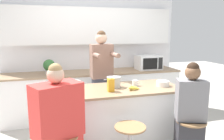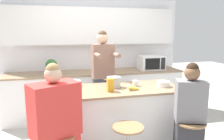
{
  "view_description": "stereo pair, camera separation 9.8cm",
  "coord_description": "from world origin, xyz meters",
  "px_view_note": "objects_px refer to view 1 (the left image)",
  "views": [
    {
      "loc": [
        -0.84,
        -2.85,
        1.7
      ],
      "look_at": [
        0.0,
        0.08,
        1.17
      ],
      "focal_mm": 35.0,
      "sensor_mm": 36.0,
      "label": 1
    },
    {
      "loc": [
        -0.74,
        -2.88,
        1.7
      ],
      "look_at": [
        0.0,
        0.08,
        1.17
      ],
      "focal_mm": 35.0,
      "sensor_mm": 36.0,
      "label": 2
    }
  ],
  "objects_px": {
    "kitchen_island": "(113,119)",
    "banana_bunch": "(133,88)",
    "potted_plant": "(49,66)",
    "person_wrapped_blanket": "(58,135)",
    "microwave": "(148,62)",
    "person_cooking": "(102,81)",
    "juice_carton": "(111,85)",
    "person_seated_near": "(190,121)",
    "cooking_pot": "(114,82)",
    "fruit_bowl": "(163,83)",
    "coffee_cup_near": "(135,83)"
  },
  "relations": [
    {
      "from": "banana_bunch",
      "to": "person_wrapped_blanket",
      "type": "bearing_deg",
      "value": -152.42
    },
    {
      "from": "banana_bunch",
      "to": "juice_carton",
      "type": "bearing_deg",
      "value": 177.64
    },
    {
      "from": "banana_bunch",
      "to": "microwave",
      "type": "bearing_deg",
      "value": 58.12
    },
    {
      "from": "banana_bunch",
      "to": "juice_carton",
      "type": "distance_m",
      "value": 0.32
    },
    {
      "from": "potted_plant",
      "to": "person_wrapped_blanket",
      "type": "bearing_deg",
      "value": -88.14
    },
    {
      "from": "person_cooking",
      "to": "banana_bunch",
      "type": "relative_size",
      "value": 9.41
    },
    {
      "from": "person_wrapped_blanket",
      "to": "fruit_bowl",
      "type": "height_order",
      "value": "person_wrapped_blanket"
    },
    {
      "from": "cooking_pot",
      "to": "microwave",
      "type": "xyz_separation_m",
      "value": [
        1.16,
        1.31,
        0.06
      ]
    },
    {
      "from": "person_wrapped_blanket",
      "to": "juice_carton",
      "type": "xyz_separation_m",
      "value": [
        0.72,
        0.55,
        0.35
      ]
    },
    {
      "from": "kitchen_island",
      "to": "person_cooking",
      "type": "distance_m",
      "value": 0.82
    },
    {
      "from": "kitchen_island",
      "to": "person_cooking",
      "type": "xyz_separation_m",
      "value": [
        0.0,
        0.72,
        0.4
      ]
    },
    {
      "from": "person_wrapped_blanket",
      "to": "cooking_pot",
      "type": "bearing_deg",
      "value": 17.17
    },
    {
      "from": "microwave",
      "to": "fruit_bowl",
      "type": "bearing_deg",
      "value": -107.38
    },
    {
      "from": "person_wrapped_blanket",
      "to": "person_seated_near",
      "type": "bearing_deg",
      "value": -25.6
    },
    {
      "from": "kitchen_island",
      "to": "banana_bunch",
      "type": "distance_m",
      "value": 0.56
    },
    {
      "from": "kitchen_island",
      "to": "person_wrapped_blanket",
      "type": "relative_size",
      "value": 1.37
    },
    {
      "from": "fruit_bowl",
      "to": "person_cooking",
      "type": "bearing_deg",
      "value": 132.94
    },
    {
      "from": "cooking_pot",
      "to": "coffee_cup_near",
      "type": "height_order",
      "value": "cooking_pot"
    },
    {
      "from": "microwave",
      "to": "person_cooking",
      "type": "bearing_deg",
      "value": -150.88
    },
    {
      "from": "banana_bunch",
      "to": "microwave",
      "type": "xyz_separation_m",
      "value": [
        0.95,
        1.53,
        0.11
      ]
    },
    {
      "from": "person_seated_near",
      "to": "cooking_pot",
      "type": "xyz_separation_m",
      "value": [
        -0.75,
        0.76,
        0.37
      ]
    },
    {
      "from": "kitchen_island",
      "to": "potted_plant",
      "type": "bearing_deg",
      "value": 121.18
    },
    {
      "from": "person_seated_near",
      "to": "microwave",
      "type": "relative_size",
      "value": 2.62
    },
    {
      "from": "person_cooking",
      "to": "potted_plant",
      "type": "bearing_deg",
      "value": 137.93
    },
    {
      "from": "person_wrapped_blanket",
      "to": "person_cooking",
      "type": "bearing_deg",
      "value": 34.85
    },
    {
      "from": "juice_carton",
      "to": "microwave",
      "type": "relative_size",
      "value": 0.37
    },
    {
      "from": "kitchen_island",
      "to": "juice_carton",
      "type": "xyz_separation_m",
      "value": [
        -0.08,
        -0.14,
        0.54
      ]
    },
    {
      "from": "fruit_bowl",
      "to": "juice_carton",
      "type": "xyz_separation_m",
      "value": [
        -0.81,
        -0.07,
        0.05
      ]
    },
    {
      "from": "kitchen_island",
      "to": "cooking_pot",
      "type": "height_order",
      "value": "cooking_pot"
    },
    {
      "from": "kitchen_island",
      "to": "potted_plant",
      "type": "relative_size",
      "value": 6.88
    },
    {
      "from": "cooking_pot",
      "to": "kitchen_island",
      "type": "bearing_deg",
      "value": -108.72
    },
    {
      "from": "person_cooking",
      "to": "juice_carton",
      "type": "bearing_deg",
      "value": -98.26
    },
    {
      "from": "kitchen_island",
      "to": "coffee_cup_near",
      "type": "height_order",
      "value": "coffee_cup_near"
    },
    {
      "from": "juice_carton",
      "to": "potted_plant",
      "type": "distance_m",
      "value": 1.75
    },
    {
      "from": "person_cooking",
      "to": "person_wrapped_blanket",
      "type": "distance_m",
      "value": 1.63
    },
    {
      "from": "person_cooking",
      "to": "cooking_pot",
      "type": "distance_m",
      "value": 0.66
    },
    {
      "from": "person_wrapped_blanket",
      "to": "banana_bunch",
      "type": "relative_size",
      "value": 7.65
    },
    {
      "from": "person_wrapped_blanket",
      "to": "banana_bunch",
      "type": "xyz_separation_m",
      "value": [
        1.03,
        0.54,
        0.29
      ]
    },
    {
      "from": "kitchen_island",
      "to": "coffee_cup_near",
      "type": "xyz_separation_m",
      "value": [
        0.35,
        0.06,
        0.5
      ]
    },
    {
      "from": "microwave",
      "to": "kitchen_island",
      "type": "bearing_deg",
      "value": -130.69
    },
    {
      "from": "fruit_bowl",
      "to": "potted_plant",
      "type": "distance_m",
      "value": 2.19
    },
    {
      "from": "kitchen_island",
      "to": "banana_bunch",
      "type": "relative_size",
      "value": 10.46
    },
    {
      "from": "coffee_cup_near",
      "to": "microwave",
      "type": "height_order",
      "value": "microwave"
    },
    {
      "from": "kitchen_island",
      "to": "person_cooking",
      "type": "bearing_deg",
      "value": 89.78
    },
    {
      "from": "cooking_pot",
      "to": "potted_plant",
      "type": "distance_m",
      "value": 1.62
    },
    {
      "from": "person_cooking",
      "to": "banana_bunch",
      "type": "xyz_separation_m",
      "value": [
        0.23,
        -0.87,
        0.08
      ]
    },
    {
      "from": "person_wrapped_blanket",
      "to": "potted_plant",
      "type": "bearing_deg",
      "value": 66.26
    },
    {
      "from": "person_cooking",
      "to": "person_seated_near",
      "type": "height_order",
      "value": "person_cooking"
    },
    {
      "from": "cooking_pot",
      "to": "banana_bunch",
      "type": "relative_size",
      "value": 1.59
    },
    {
      "from": "kitchen_island",
      "to": "juice_carton",
      "type": "bearing_deg",
      "value": -119.88
    }
  ]
}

